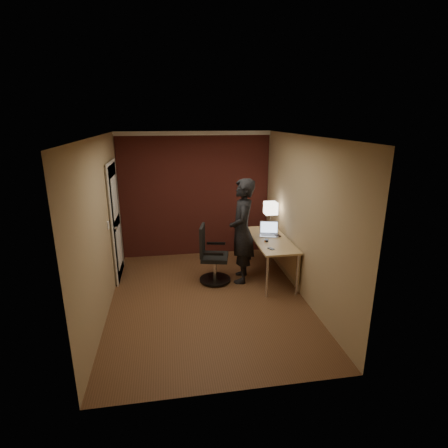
{
  "coord_description": "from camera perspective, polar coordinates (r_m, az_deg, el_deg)",
  "views": [
    {
      "loc": [
        -0.55,
        -4.93,
        2.75
      ],
      "look_at": [
        0.35,
        0.55,
        1.05
      ],
      "focal_mm": 28.0,
      "sensor_mm": 36.0,
      "label": 1
    }
  ],
  "objects": [
    {
      "name": "room",
      "position": [
        6.62,
        -6.75,
        4.86
      ],
      "size": [
        4.0,
        4.0,
        4.0
      ],
      "color": "brown",
      "rests_on": "ground"
    },
    {
      "name": "desk",
      "position": [
        6.19,
        8.24,
        -3.47
      ],
      "size": [
        0.6,
        1.5,
        0.73
      ],
      "color": "tan",
      "rests_on": "ground"
    },
    {
      "name": "desk_lamp",
      "position": [
        6.47,
        7.63,
        2.53
      ],
      "size": [
        0.22,
        0.22,
        0.54
      ],
      "color": "silver",
      "rests_on": "desk"
    },
    {
      "name": "laptop",
      "position": [
        6.3,
        7.34,
        -1.21
      ],
      "size": [
        0.38,
        0.33,
        0.23
      ],
      "color": "silver",
      "rests_on": "desk"
    },
    {
      "name": "mouse",
      "position": [
        5.99,
        6.95,
        -2.65
      ],
      "size": [
        0.09,
        0.12,
        0.03
      ],
      "primitive_type": "cube",
      "rotation": [
        0.0,
        0.0,
        -0.39
      ],
      "color": "black",
      "rests_on": "desk"
    },
    {
      "name": "phone",
      "position": [
        5.65,
        7.68,
        -4.0
      ],
      "size": [
        0.1,
        0.13,
        0.01
      ],
      "primitive_type": "cube",
      "rotation": [
        0.0,
        0.0,
        0.42
      ],
      "color": "black",
      "rests_on": "desk"
    },
    {
      "name": "wallet",
      "position": [
        6.25,
        8.73,
        -1.91
      ],
      "size": [
        0.1,
        0.12,
        0.02
      ],
      "primitive_type": "cube",
      "rotation": [
        0.0,
        0.0,
        0.08
      ],
      "color": "black",
      "rests_on": "desk"
    },
    {
      "name": "office_chair",
      "position": [
        6.02,
        -2.1,
        -5.56
      ],
      "size": [
        0.54,
        0.61,
        0.99
      ],
      "color": "black",
      "rests_on": "ground"
    },
    {
      "name": "person",
      "position": [
        5.93,
        2.97,
        -1.17
      ],
      "size": [
        0.57,
        0.74,
        1.8
      ],
      "primitive_type": "imported",
      "rotation": [
        0.0,
        0.0,
        -1.8
      ],
      "color": "black",
      "rests_on": "ground"
    }
  ]
}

